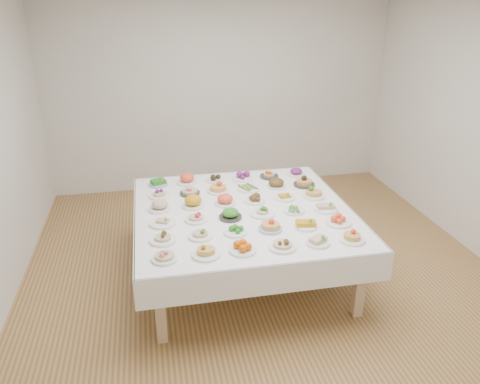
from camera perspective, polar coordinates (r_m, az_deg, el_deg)
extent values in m
plane|color=#A77845|center=(5.19, 2.39, -9.12)|extent=(5.00, 5.00, 0.00)
cube|color=silver|center=(6.98, -2.37, 11.79)|extent=(5.00, 0.02, 2.80)
cube|color=silver|center=(2.48, 17.04, -11.56)|extent=(5.00, 0.02, 2.80)
cube|color=white|center=(4.74, 0.36, -2.48)|extent=(2.15, 2.15, 0.06)
cube|color=white|center=(5.75, -1.83, 1.07)|extent=(2.17, 0.02, 0.28)
cube|color=white|center=(3.88, 3.66, -10.68)|extent=(2.17, 0.02, 0.28)
cube|color=white|center=(5.10, 12.29, -2.50)|extent=(0.01, 2.17, 0.28)
cube|color=white|center=(4.71, -12.60, -4.75)|extent=(0.02, 2.17, 0.28)
cube|color=tan|center=(4.08, -9.72, -13.65)|extent=(0.09, 0.09, 0.69)
cube|color=tan|center=(4.45, 14.37, -10.67)|extent=(0.09, 0.09, 0.69)
cube|color=tan|center=(5.63, -10.52, -2.80)|extent=(0.09, 0.09, 0.69)
cube|color=tan|center=(5.90, 7.11, -1.32)|extent=(0.09, 0.09, 0.69)
cylinder|color=white|center=(3.92, -9.14, -8.03)|extent=(0.21, 0.21, 0.02)
cylinder|color=white|center=(3.94, -4.15, -7.61)|extent=(0.24, 0.24, 0.02)
cylinder|color=white|center=(3.99, 0.33, -7.12)|extent=(0.23, 0.23, 0.02)
cylinder|color=white|center=(4.05, 5.18, -6.70)|extent=(0.24, 0.24, 0.02)
cylinder|color=white|center=(4.16, 9.45, -6.14)|extent=(0.21, 0.21, 0.02)
cylinder|color=white|center=(4.26, 13.47, -5.69)|extent=(0.22, 0.22, 0.02)
cylinder|color=white|center=(4.20, -9.35, -5.82)|extent=(0.24, 0.24, 0.02)
cylinder|color=white|center=(4.22, -4.82, -5.39)|extent=(0.22, 0.22, 0.02)
cylinder|color=white|center=(4.27, -0.56, -4.96)|extent=(0.21, 0.21, 0.02)
cylinder|color=#4C66B2|center=(4.34, 3.72, -4.53)|extent=(0.22, 0.22, 0.02)
cylinder|color=white|center=(4.41, 8.00, -4.19)|extent=(0.21, 0.21, 0.02)
cylinder|color=white|center=(4.54, 11.89, -3.68)|extent=(0.24, 0.24, 0.02)
cylinder|color=white|center=(4.49, -9.37, -3.81)|extent=(0.24, 0.24, 0.02)
cylinder|color=white|center=(4.52, -5.36, -3.40)|extent=(0.21, 0.21, 0.02)
cylinder|color=#2E2B29|center=(4.55, -1.18, -3.11)|extent=(0.22, 0.22, 0.02)
cylinder|color=white|center=(4.62, 2.76, -2.69)|extent=(0.24, 0.24, 0.02)
cylinder|color=white|center=(4.70, 6.56, -2.33)|extent=(0.21, 0.21, 0.02)
cylinder|color=white|center=(4.80, 10.40, -2.05)|extent=(0.24, 0.24, 0.02)
cylinder|color=white|center=(4.79, -9.71, -2.05)|extent=(0.23, 0.23, 0.02)
cylinder|color=white|center=(4.81, -5.72, -1.67)|extent=(0.23, 0.23, 0.02)
cylinder|color=white|center=(4.84, -1.82, -1.41)|extent=(0.22, 0.22, 0.02)
cylinder|color=white|center=(4.90, 1.75, -1.11)|extent=(0.21, 0.21, 0.02)
cylinder|color=white|center=(4.99, 5.45, -0.75)|extent=(0.21, 0.21, 0.02)
cylinder|color=white|center=(5.08, 8.96, -0.49)|extent=(0.24, 0.24, 0.02)
cylinder|color=white|center=(5.08, -9.80, -0.52)|extent=(0.21, 0.21, 0.02)
cylinder|color=#2E2B29|center=(5.11, -6.13, -0.17)|extent=(0.21, 0.21, 0.02)
cylinder|color=white|center=(5.15, -2.67, 0.11)|extent=(0.23, 0.23, 0.02)
cylinder|color=white|center=(5.20, 0.97, 0.37)|extent=(0.24, 0.24, 0.02)
cylinder|color=white|center=(5.28, 4.43, 0.66)|extent=(0.21, 0.21, 0.02)
cylinder|color=#2E2B29|center=(5.36, 7.82, 0.87)|extent=(0.24, 0.24, 0.02)
cylinder|color=#4C66B2|center=(5.40, -9.91, 0.89)|extent=(0.21, 0.21, 0.02)
cylinder|color=white|center=(5.41, -6.45, 1.18)|extent=(0.23, 0.23, 0.02)
cylinder|color=white|center=(5.45, -3.06, 1.44)|extent=(0.22, 0.22, 0.02)
cylinder|color=white|center=(5.49, 0.29, 1.65)|extent=(0.24, 0.24, 0.02)
cylinder|color=#2E2B29|center=(5.56, 3.57, 1.89)|extent=(0.22, 0.22, 0.02)
cylinder|color=white|center=(5.65, 6.86, 2.11)|extent=(0.21, 0.21, 0.02)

